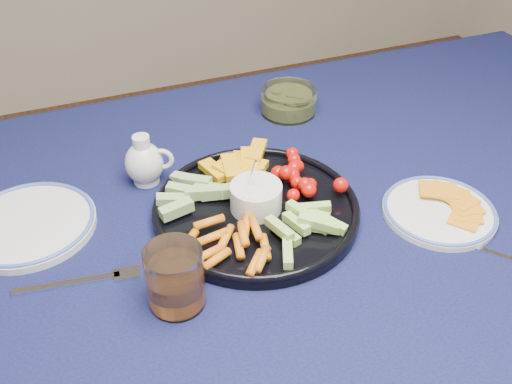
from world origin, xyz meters
name	(u,v)px	position (x,y,z in m)	size (l,w,h in m)	color
dining_table	(320,252)	(0.00, 0.00, 0.66)	(1.67, 1.07, 0.75)	#4A2818
crudite_platter	(255,206)	(-0.11, 0.04, 0.77)	(0.34, 0.34, 0.11)	black
creamer_pitcher	(145,162)	(-0.25, 0.20, 0.79)	(0.09, 0.07, 0.10)	silver
pickle_bowl	(288,102)	(0.09, 0.34, 0.77)	(0.12, 0.12, 0.06)	white
cheese_plate	(439,210)	(0.18, -0.07, 0.76)	(0.19, 0.19, 0.02)	white
juice_tumbler	(176,281)	(-0.28, -0.09, 0.79)	(0.08, 0.08, 0.10)	white
fork_left	(88,280)	(-0.39, -0.01, 0.75)	(0.18, 0.04, 0.00)	silver
fork_right	(511,259)	(0.22, -0.20, 0.75)	(0.10, 0.12, 0.00)	silver
side_plate_extra	(29,224)	(-0.46, 0.15, 0.76)	(0.22, 0.22, 0.02)	white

